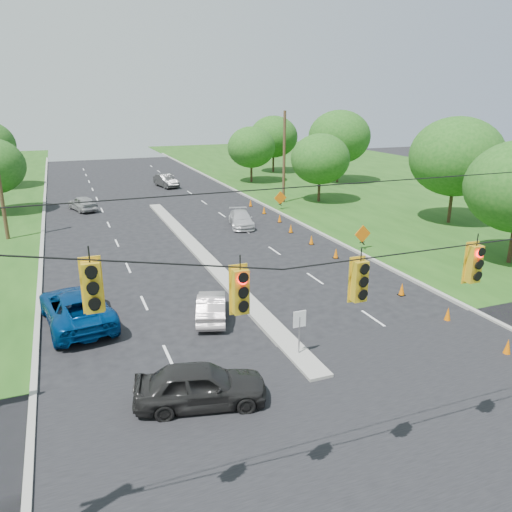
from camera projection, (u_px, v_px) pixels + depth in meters
name	position (u px, v px, depth m)	size (l,w,h in m)	color
ground	(385.00, 447.00, 15.25)	(160.00, 160.00, 0.00)	black
cross_street	(385.00, 447.00, 15.25)	(160.00, 14.00, 0.02)	black
curb_left	(43.00, 236.00, 38.33)	(0.25, 110.00, 0.16)	gray
curb_right	(282.00, 215.00, 45.37)	(0.25, 110.00, 0.16)	gray
median	(201.00, 255.00, 33.87)	(1.00, 34.00, 0.18)	gray
median_sign	(299.00, 324.00, 20.12)	(0.55, 0.06, 2.05)	gray
signal_span	(422.00, 311.00, 12.83)	(25.60, 0.32, 9.00)	#422D1C
utility_pole_far_right	(284.00, 158.00, 49.27)	(0.28, 0.28, 9.00)	#422D1C
cone_0	(508.00, 347.00, 20.63)	(0.32, 0.32, 0.70)	orange
cone_1	(448.00, 314.00, 23.74)	(0.32, 0.32, 0.70)	orange
cone_2	(402.00, 289.00, 26.84)	(0.32, 0.32, 0.70)	orange
cone_3	(365.00, 269.00, 29.94)	(0.32, 0.32, 0.70)	orange
cone_4	(336.00, 253.00, 33.05)	(0.32, 0.32, 0.70)	orange
cone_5	(311.00, 240.00, 36.15)	(0.32, 0.32, 0.70)	orange
cone_6	(291.00, 228.00, 39.26)	(0.32, 0.32, 0.70)	orange
cone_7	(280.00, 218.00, 42.57)	(0.32, 0.32, 0.70)	orange
cone_8	(264.00, 210.00, 45.67)	(0.32, 0.32, 0.70)	orange
cone_9	(251.00, 203.00, 48.77)	(0.32, 0.32, 0.70)	orange
work_sign_1	(363.00, 235.00, 34.64)	(1.27, 0.58, 1.37)	black
work_sign_2	(280.00, 198.00, 47.05)	(1.27, 0.58, 1.37)	black
tree_8	(456.00, 157.00, 40.72)	(7.56, 7.56, 8.82)	black
tree_9	(320.00, 159.00, 49.65)	(5.88, 5.88, 6.86)	black
tree_10	(339.00, 137.00, 60.93)	(7.56, 7.56, 8.82)	black
tree_11	(274.00, 137.00, 69.48)	(6.72, 6.72, 7.84)	black
tree_12	(251.00, 147.00, 61.37)	(5.88, 5.88, 6.86)	black
black_sedan	(201.00, 385.00, 17.13)	(1.83, 4.55, 1.55)	black
white_sedan	(211.00, 306.00, 23.92)	(1.34, 3.83, 1.26)	#C0B2B2
blue_pickup	(77.00, 307.00, 23.32)	(2.80, 6.07, 1.69)	navy
silver_car_far	(241.00, 219.00, 41.07)	(1.78, 4.37, 1.27)	#BAB9BC
silver_car_oncoming	(82.00, 203.00, 46.89)	(1.66, 4.12, 1.40)	#969696
dark_car_receding	(166.00, 181.00, 59.23)	(1.58, 4.52, 1.49)	#2E2E2E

